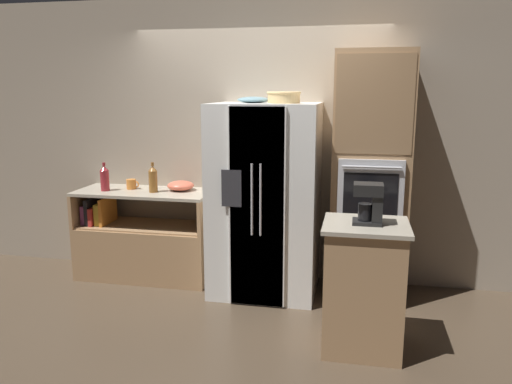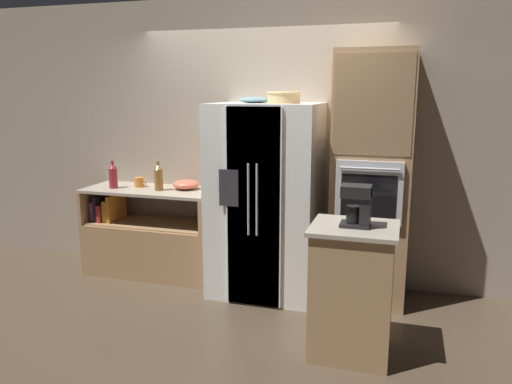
{
  "view_description": "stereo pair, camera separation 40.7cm",
  "coord_description": "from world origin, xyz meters",
  "px_view_note": "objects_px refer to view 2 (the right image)",
  "views": [
    {
      "loc": [
        0.97,
        -4.49,
        1.91
      ],
      "look_at": [
        0.07,
        -0.08,
        0.99
      ],
      "focal_mm": 35.0,
      "sensor_mm": 36.0,
      "label": 1
    },
    {
      "loc": [
        1.36,
        -4.39,
        1.91
      ],
      "look_at": [
        0.07,
        -0.08,
        0.99
      ],
      "focal_mm": 35.0,
      "sensor_mm": 36.0,
      "label": 2
    }
  ],
  "objects_px": {
    "bottle_short": "(159,177)",
    "mug": "(139,182)",
    "mixing_bowl": "(186,184)",
    "coffee_maker": "(359,204)",
    "wall_oven": "(372,179)",
    "wicker_basket": "(284,97)",
    "bottle_tall": "(113,176)",
    "refrigerator": "(266,200)",
    "fruit_bowl": "(255,100)"
  },
  "relations": [
    {
      "from": "bottle_short",
      "to": "mug",
      "type": "height_order",
      "value": "bottle_short"
    },
    {
      "from": "mixing_bowl",
      "to": "coffee_maker",
      "type": "height_order",
      "value": "coffee_maker"
    },
    {
      "from": "wall_oven",
      "to": "wicker_basket",
      "type": "bearing_deg",
      "value": -168.71
    },
    {
      "from": "bottle_tall",
      "to": "coffee_maker",
      "type": "distance_m",
      "value": 2.78
    },
    {
      "from": "refrigerator",
      "to": "mixing_bowl",
      "type": "relative_size",
      "value": 6.63
    },
    {
      "from": "wall_oven",
      "to": "mug",
      "type": "distance_m",
      "value": 2.39
    },
    {
      "from": "bottle_tall",
      "to": "bottle_short",
      "type": "height_order",
      "value": "bottle_short"
    },
    {
      "from": "refrigerator",
      "to": "bottle_tall",
      "type": "bearing_deg",
      "value": 178.58
    },
    {
      "from": "bottle_tall",
      "to": "coffee_maker",
      "type": "height_order",
      "value": "coffee_maker"
    },
    {
      "from": "wall_oven",
      "to": "mixing_bowl",
      "type": "distance_m",
      "value": 1.87
    },
    {
      "from": "fruit_bowl",
      "to": "coffee_maker",
      "type": "height_order",
      "value": "fruit_bowl"
    },
    {
      "from": "bottle_tall",
      "to": "bottle_short",
      "type": "xyz_separation_m",
      "value": [
        0.51,
        0.03,
        0.0
      ]
    },
    {
      "from": "refrigerator",
      "to": "wall_oven",
      "type": "height_order",
      "value": "wall_oven"
    },
    {
      "from": "bottle_tall",
      "to": "mug",
      "type": "bearing_deg",
      "value": 31.22
    },
    {
      "from": "bottle_tall",
      "to": "refrigerator",
      "type": "bearing_deg",
      "value": -1.42
    },
    {
      "from": "fruit_bowl",
      "to": "wall_oven",
      "type": "bearing_deg",
      "value": 2.87
    },
    {
      "from": "bottle_short",
      "to": "mixing_bowl",
      "type": "xyz_separation_m",
      "value": [
        0.24,
        0.14,
        -0.08
      ]
    },
    {
      "from": "fruit_bowl",
      "to": "mug",
      "type": "bearing_deg",
      "value": 174.22
    },
    {
      "from": "mug",
      "to": "coffee_maker",
      "type": "xyz_separation_m",
      "value": [
        2.37,
        -1.13,
        0.17
      ]
    },
    {
      "from": "wicker_basket",
      "to": "bottle_short",
      "type": "xyz_separation_m",
      "value": [
        -1.32,
        0.13,
        -0.81
      ]
    },
    {
      "from": "wicker_basket",
      "to": "mug",
      "type": "height_order",
      "value": "wicker_basket"
    },
    {
      "from": "bottle_short",
      "to": "mixing_bowl",
      "type": "height_order",
      "value": "bottle_short"
    },
    {
      "from": "wall_oven",
      "to": "wicker_basket",
      "type": "relative_size",
      "value": 7.42
    },
    {
      "from": "fruit_bowl",
      "to": "bottle_short",
      "type": "distance_m",
      "value": 1.29
    },
    {
      "from": "wall_oven",
      "to": "mixing_bowl",
      "type": "height_order",
      "value": "wall_oven"
    },
    {
      "from": "fruit_bowl",
      "to": "bottle_short",
      "type": "height_order",
      "value": "fruit_bowl"
    },
    {
      "from": "wall_oven",
      "to": "fruit_bowl",
      "type": "distance_m",
      "value": 1.28
    },
    {
      "from": "wicker_basket",
      "to": "coffee_maker",
      "type": "relative_size",
      "value": 1.04
    },
    {
      "from": "fruit_bowl",
      "to": "refrigerator",
      "type": "bearing_deg",
      "value": -19.91
    },
    {
      "from": "refrigerator",
      "to": "bottle_tall",
      "type": "height_order",
      "value": "refrigerator"
    },
    {
      "from": "refrigerator",
      "to": "wall_oven",
      "type": "relative_size",
      "value": 0.8
    },
    {
      "from": "refrigerator",
      "to": "mixing_bowl",
      "type": "bearing_deg",
      "value": 167.13
    },
    {
      "from": "mixing_bowl",
      "to": "mug",
      "type": "bearing_deg",
      "value": -176.49
    },
    {
      "from": "mixing_bowl",
      "to": "bottle_short",
      "type": "bearing_deg",
      "value": -149.39
    },
    {
      "from": "mug",
      "to": "coffee_maker",
      "type": "relative_size",
      "value": 0.46
    },
    {
      "from": "wicker_basket",
      "to": "fruit_bowl",
      "type": "bearing_deg",
      "value": 161.07
    },
    {
      "from": "bottle_short",
      "to": "mug",
      "type": "relative_size",
      "value": 2.22
    },
    {
      "from": "mug",
      "to": "wall_oven",
      "type": "bearing_deg",
      "value": -1.89
    },
    {
      "from": "wicker_basket",
      "to": "coffee_maker",
      "type": "distance_m",
      "value": 1.38
    },
    {
      "from": "coffee_maker",
      "to": "mixing_bowl",
      "type": "bearing_deg",
      "value": 147.88
    },
    {
      "from": "wall_oven",
      "to": "mug",
      "type": "xyz_separation_m",
      "value": [
        -2.38,
        0.08,
        -0.17
      ]
    },
    {
      "from": "mug",
      "to": "coffee_maker",
      "type": "height_order",
      "value": "coffee_maker"
    },
    {
      "from": "bottle_tall",
      "to": "mug",
      "type": "height_order",
      "value": "bottle_tall"
    },
    {
      "from": "wicker_basket",
      "to": "mixing_bowl",
      "type": "bearing_deg",
      "value": 166.24
    },
    {
      "from": "wall_oven",
      "to": "wicker_basket",
      "type": "height_order",
      "value": "wall_oven"
    },
    {
      "from": "refrigerator",
      "to": "wall_oven",
      "type": "distance_m",
      "value": 0.99
    },
    {
      "from": "coffee_maker",
      "to": "bottle_tall",
      "type": "bearing_deg",
      "value": 159.01
    },
    {
      "from": "wall_oven",
      "to": "fruit_bowl",
      "type": "height_order",
      "value": "wall_oven"
    },
    {
      "from": "coffee_maker",
      "to": "bottle_short",
      "type": "bearing_deg",
      "value": 153.89
    },
    {
      "from": "wall_oven",
      "to": "bottle_short",
      "type": "bearing_deg",
      "value": -179.21
    }
  ]
}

